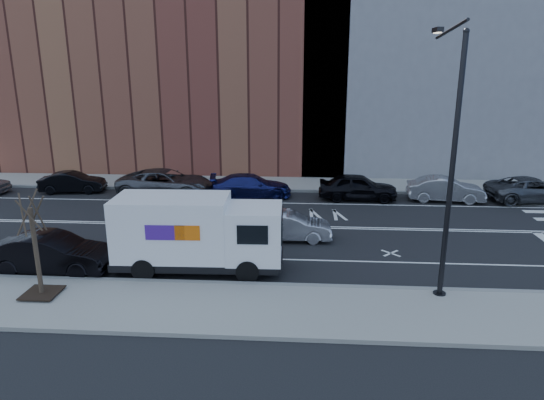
# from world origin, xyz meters

# --- Properties ---
(ground) EXTENTS (120.00, 120.00, 0.00)m
(ground) POSITION_xyz_m (0.00, 0.00, 0.00)
(ground) COLOR black
(ground) RESTS_ON ground
(sidewalk_near) EXTENTS (44.00, 3.60, 0.15)m
(sidewalk_near) POSITION_xyz_m (0.00, -8.80, 0.07)
(sidewalk_near) COLOR gray
(sidewalk_near) RESTS_ON ground
(sidewalk_far) EXTENTS (44.00, 3.60, 0.15)m
(sidewalk_far) POSITION_xyz_m (0.00, 8.80, 0.07)
(sidewalk_far) COLOR gray
(sidewalk_far) RESTS_ON ground
(curb_near) EXTENTS (44.00, 0.25, 0.17)m
(curb_near) POSITION_xyz_m (0.00, -7.00, 0.08)
(curb_near) COLOR gray
(curb_near) RESTS_ON ground
(curb_far) EXTENTS (44.00, 0.25, 0.17)m
(curb_far) POSITION_xyz_m (0.00, 7.00, 0.08)
(curb_far) COLOR gray
(curb_far) RESTS_ON ground
(road_markings) EXTENTS (40.00, 8.60, 0.01)m
(road_markings) POSITION_xyz_m (0.00, 0.00, 0.00)
(road_markings) COLOR white
(road_markings) RESTS_ON ground
(bldg_brick) EXTENTS (26.00, 10.00, 22.00)m
(bldg_brick) POSITION_xyz_m (-8.00, 15.60, 11.00)
(bldg_brick) COLOR brown
(bldg_brick) RESTS_ON ground
(streetlight) EXTENTS (0.44, 4.02, 9.34)m
(streetlight) POSITION_xyz_m (7.00, -6.91, 5.08)
(streetlight) COLOR black
(streetlight) RESTS_ON ground
(street_tree) EXTENTS (1.20, 1.20, 3.75)m
(street_tree) POSITION_xyz_m (-7.00, -8.40, 1.45)
(street_tree) COLOR black
(street_tree) RESTS_ON ground
(fedex_van) EXTENTS (6.70, 2.51, 3.03)m
(fedex_van) POSITION_xyz_m (-2.02, -5.60, 1.59)
(fedex_van) COLOR black
(fedex_van) RESTS_ON ground
(far_parked_b) EXTENTS (4.18, 1.95, 1.33)m
(far_parked_b) POSITION_xyz_m (-12.66, 5.94, 0.66)
(far_parked_b) COLOR black
(far_parked_b) RESTS_ON ground
(far_parked_c) EXTENTS (6.03, 2.94, 1.65)m
(far_parked_c) POSITION_xyz_m (-6.44, 5.57, 0.82)
(far_parked_c) COLOR #4A4B51
(far_parked_c) RESTS_ON ground
(far_parked_d) EXTENTS (5.19, 2.66, 1.44)m
(far_parked_d) POSITION_xyz_m (-1.10, 5.53, 0.72)
(far_parked_d) COLOR navy
(far_parked_d) RESTS_ON ground
(far_parked_e) EXTENTS (4.76, 2.03, 1.60)m
(far_parked_e) POSITION_xyz_m (5.43, 5.40, 0.80)
(far_parked_e) COLOR black
(far_parked_e) RESTS_ON ground
(far_parked_f) EXTENTS (4.56, 1.89, 1.47)m
(far_parked_f) POSITION_xyz_m (10.66, 5.41, 0.73)
(far_parked_f) COLOR #98999D
(far_parked_f) RESTS_ON ground
(far_parked_g) EXTENTS (5.50, 2.93, 1.47)m
(far_parked_g) POSITION_xyz_m (15.84, 5.67, 0.74)
(far_parked_g) COLOR #47494E
(far_parked_g) RESTS_ON ground
(driving_sedan) EXTENTS (4.06, 1.49, 1.33)m
(driving_sedan) POSITION_xyz_m (1.46, -1.85, 0.66)
(driving_sedan) COLOR silver
(driving_sedan) RESTS_ON ground
(near_parked_rear_a) EXTENTS (4.74, 1.72, 1.55)m
(near_parked_rear_a) POSITION_xyz_m (-7.76, -6.09, 0.78)
(near_parked_rear_a) COLOR black
(near_parked_rear_a) RESTS_ON ground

